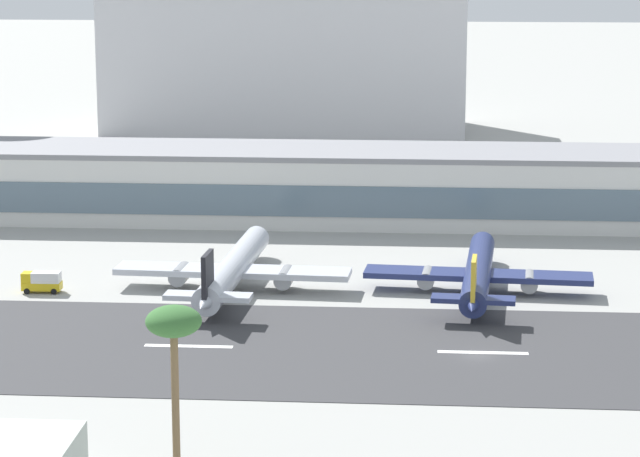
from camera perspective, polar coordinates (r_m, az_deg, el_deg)
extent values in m
plane|color=#9E9E99|center=(184.29, 6.48, -5.22)|extent=(1400.00, 1400.00, 0.00)
cube|color=#38383A|center=(185.47, 6.47, -5.09)|extent=(800.00, 42.73, 0.08)
cube|color=white|center=(187.85, -5.42, -4.83)|extent=(12.00, 1.20, 0.01)
cube|color=white|center=(185.49, 6.71, -5.08)|extent=(12.00, 1.20, 0.01)
cube|color=silver|center=(267.34, 2.07, 1.71)|extent=(197.23, 23.15, 12.91)
cube|color=slate|center=(255.95, 1.97, 1.09)|extent=(191.32, 0.30, 5.81)
cube|color=gray|center=(266.18, 2.08, 3.18)|extent=(199.20, 23.38, 1.00)
cube|color=#BCBCC1|center=(391.13, -1.40, 7.01)|extent=(99.44, 38.27, 40.07)
cylinder|color=silver|center=(217.19, -3.57, -1.60)|extent=(6.50, 42.69, 4.25)
sphere|color=silver|center=(237.56, -2.61, -0.39)|extent=(4.04, 4.04, 4.04)
cone|color=silver|center=(197.01, -4.73, -3.05)|extent=(4.23, 7.85, 3.83)
cube|color=silver|center=(216.48, -3.61, -1.76)|extent=(37.10, 8.32, 0.94)
cylinder|color=gray|center=(215.28, -1.44, -2.02)|extent=(3.08, 6.09, 2.76)
cylinder|color=gray|center=(218.34, -5.74, -1.88)|extent=(3.08, 6.09, 2.76)
cube|color=silver|center=(198.50, -4.63, -2.80)|extent=(12.68, 4.17, 0.75)
cube|color=black|center=(197.76, -4.64, -1.97)|extent=(0.98, 5.77, 6.80)
cylinder|color=black|center=(215.83, -3.66, -2.43)|extent=(0.77, 0.77, 1.17)
cylinder|color=navy|center=(216.25, 6.52, -1.76)|extent=(7.01, 40.40, 4.02)
sphere|color=navy|center=(235.82, 6.70, -0.60)|extent=(3.82, 3.82, 3.82)
cone|color=navy|center=(196.79, 6.30, -3.15)|extent=(4.15, 7.49, 3.62)
cube|color=navy|center=(215.57, 6.51, -1.92)|extent=(35.41, 8.63, 0.88)
cylinder|color=gray|center=(215.64, 8.60, -2.16)|extent=(3.03, 5.81, 2.61)
cylinder|color=gray|center=(216.13, 4.41, -2.03)|extent=(3.03, 5.81, 2.61)
cube|color=navy|center=(198.24, 6.32, -2.92)|extent=(12.14, 4.20, 0.71)
cube|color=gold|center=(197.53, 6.34, -2.13)|extent=(1.05, 5.46, 6.43)
cylinder|color=black|center=(214.93, 6.48, -2.55)|extent=(0.72, 0.72, 1.11)
cube|color=gold|center=(218.73, -11.36, -2.32)|extent=(6.07, 2.59, 1.20)
cube|color=silver|center=(218.23, -11.19, -1.97)|extent=(4.39, 2.44, 1.60)
cube|color=gold|center=(218.93, -11.92, -1.97)|extent=(1.75, 2.26, 1.50)
cylinder|color=black|center=(220.51, -11.81, -2.39)|extent=(0.91, 0.31, 0.90)
cylinder|color=black|center=(218.26, -11.96, -2.54)|extent=(0.91, 0.31, 0.90)
cylinder|color=black|center=(219.52, -10.75, -2.41)|extent=(0.91, 0.31, 0.90)
cylinder|color=black|center=(217.26, -10.89, -2.56)|extent=(0.91, 0.31, 0.90)
cylinder|color=brown|center=(143.94, -5.97, -6.87)|extent=(0.80, 0.80, 15.96)
ellipsoid|color=#386B33|center=(141.56, -6.04, -3.81)|extent=(5.76, 5.76, 3.17)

